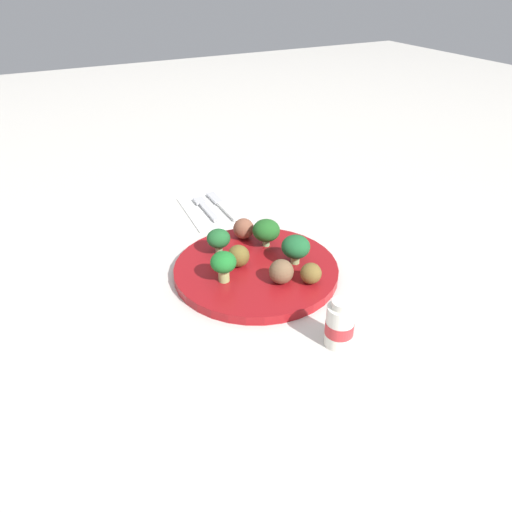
# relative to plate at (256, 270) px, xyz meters

# --- Properties ---
(ground_plane) EXTENTS (4.00, 4.00, 0.00)m
(ground_plane) POSITION_rel_plate_xyz_m (0.00, 0.00, -0.01)
(ground_plane) COLOR silver
(plate) EXTENTS (0.28, 0.28, 0.02)m
(plate) POSITION_rel_plate_xyz_m (0.00, 0.00, 0.00)
(plate) COLOR maroon
(plate) RESTS_ON ground_plane
(broccoli_floret_back_right) EXTENTS (0.04, 0.04, 0.05)m
(broccoli_floret_back_right) POSITION_rel_plate_xyz_m (-0.02, 0.07, 0.04)
(broccoli_floret_back_right) COLOR #A7BD6E
(broccoli_floret_back_right) RESTS_ON plate
(broccoli_floret_front_left) EXTENTS (0.05, 0.05, 0.05)m
(broccoli_floret_front_left) POSITION_rel_plate_xyz_m (-0.02, -0.06, 0.04)
(broccoli_floret_front_left) COLOR #95BD73
(broccoli_floret_front_left) RESTS_ON plate
(broccoli_floret_front_right) EXTENTS (0.05, 0.05, 0.05)m
(broccoli_floret_front_right) POSITION_rel_plate_xyz_m (0.05, -0.05, 0.04)
(broccoli_floret_front_right) COLOR #8FC17E
(broccoli_floret_front_right) RESTS_ON plate
(broccoli_floret_near_rim) EXTENTS (0.04, 0.04, 0.05)m
(broccoli_floret_near_rim) POSITION_rel_plate_xyz_m (0.07, 0.04, 0.04)
(broccoli_floret_near_rim) COLOR #8DBF78
(broccoli_floret_near_rim) RESTS_ON plate
(meatball_mid_left) EXTENTS (0.03, 0.03, 0.03)m
(meatball_mid_left) POSITION_rel_plate_xyz_m (-0.08, -0.06, 0.03)
(meatball_mid_left) COLOR brown
(meatball_mid_left) RESTS_ON plate
(meatball_center) EXTENTS (0.04, 0.04, 0.04)m
(meatball_center) POSITION_rel_plate_xyz_m (-0.06, -0.01, 0.03)
(meatball_center) COLOR brown
(meatball_center) RESTS_ON plate
(meatball_back_left) EXTENTS (0.04, 0.04, 0.04)m
(meatball_back_left) POSITION_rel_plate_xyz_m (0.02, 0.03, 0.03)
(meatball_back_left) COLOR brown
(meatball_back_left) RESTS_ON plate
(meatball_near_rim) EXTENTS (0.04, 0.04, 0.04)m
(meatball_near_rim) POSITION_rel_plate_xyz_m (0.10, -0.03, 0.03)
(meatball_near_rim) COLOR brown
(meatball_near_rim) RESTS_ON plate
(napkin) EXTENTS (0.18, 0.13, 0.01)m
(napkin) POSITION_rel_plate_xyz_m (0.26, -0.04, -0.01)
(napkin) COLOR white
(napkin) RESTS_ON ground_plane
(fork) EXTENTS (0.12, 0.02, 0.01)m
(fork) POSITION_rel_plate_xyz_m (0.27, -0.02, -0.00)
(fork) COLOR silver
(fork) RESTS_ON napkin
(knife) EXTENTS (0.15, 0.02, 0.01)m
(knife) POSITION_rel_plate_xyz_m (0.27, -0.05, -0.00)
(knife) COLOR white
(knife) RESTS_ON napkin
(yogurt_bottle) EXTENTS (0.04, 0.04, 0.07)m
(yogurt_bottle) POSITION_rel_plate_xyz_m (-0.21, -0.02, 0.03)
(yogurt_bottle) COLOR white
(yogurt_bottle) RESTS_ON ground_plane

